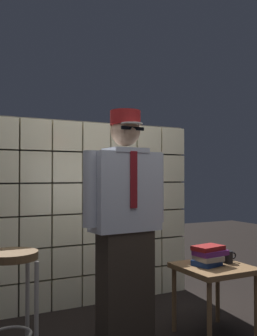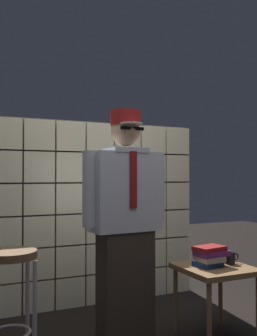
# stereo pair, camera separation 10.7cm
# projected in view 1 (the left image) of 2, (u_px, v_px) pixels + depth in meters

# --- Properties ---
(glass_block_wall) EXTENTS (2.08, 0.10, 1.79)m
(glass_block_wall) POSITION_uv_depth(u_px,v_px,m) (95.00, 213.00, 3.73)
(glass_block_wall) COLOR beige
(glass_block_wall) RESTS_ON ground
(standing_person) EXTENTS (0.69, 0.31, 1.72)m
(standing_person) POSITION_uv_depth(u_px,v_px,m) (125.00, 221.00, 2.83)
(standing_person) COLOR #382D23
(standing_person) RESTS_ON ground
(bar_stool) EXTENTS (0.34, 0.34, 0.75)m
(bar_stool) POSITION_uv_depth(u_px,v_px,m) (11.00, 282.00, 2.42)
(bar_stool) COLOR brown
(bar_stool) RESTS_ON ground
(side_table) EXTENTS (0.52, 0.52, 0.54)m
(side_table) POSITION_uv_depth(u_px,v_px,m) (214.00, 275.00, 2.94)
(side_table) COLOR brown
(side_table) RESTS_ON ground
(book_stack) EXTENTS (0.27, 0.21, 0.15)m
(book_stack) POSITION_uv_depth(u_px,v_px,m) (208.00, 255.00, 2.94)
(book_stack) COLOR navy
(book_stack) RESTS_ON side_table
(coffee_mug) EXTENTS (0.13, 0.08, 0.09)m
(coffee_mug) POSITION_uv_depth(u_px,v_px,m) (228.00, 257.00, 3.03)
(coffee_mug) COLOR black
(coffee_mug) RESTS_ON side_table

